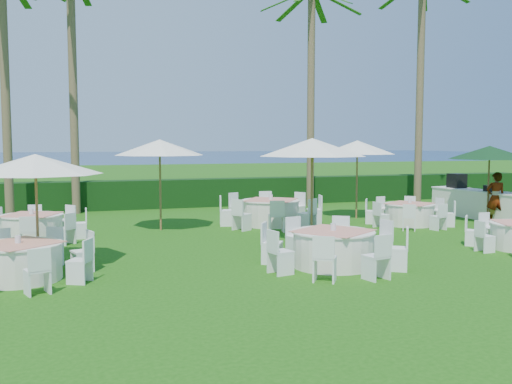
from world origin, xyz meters
TOP-DOWN VIEW (x-y plane):
  - ground at (0.00, 0.00)m, footprint 120.00×120.00m
  - hedge at (0.00, 12.00)m, footprint 34.00×1.00m
  - ocean at (0.00, 102.00)m, footprint 260.00×260.00m
  - banquet_table_a at (-6.02, -0.04)m, footprint 3.00×3.00m
  - banquet_table_b at (0.61, -0.86)m, footprint 3.28×3.28m
  - banquet_table_d at (-6.05, 4.90)m, footprint 3.01×3.01m
  - banquet_table_e at (1.44, 5.67)m, footprint 3.46×3.46m
  - banquet_table_f at (5.92, 4.22)m, footprint 2.95×2.95m
  - umbrella_a at (-5.70, 0.93)m, footprint 2.87×2.87m
  - umbrella_b at (1.51, 2.41)m, footprint 3.12×3.12m
  - umbrella_c at (-2.26, 5.73)m, footprint 2.81×2.81m
  - umbrella_d at (5.02, 6.31)m, footprint 2.77×2.77m
  - umbrella_green at (8.93, 3.99)m, footprint 2.78×2.78m
  - buffet_table at (9.37, 4.89)m, footprint 1.25×4.52m
  - staff_person at (8.97, 3.66)m, footprint 0.74×0.60m
  - palm_a at (-7.11, 10.17)m, footprint 4.38×4.22m
  - palm_b at (-4.77, 11.02)m, footprint 4.37×4.24m
  - palm_d at (5.01, 10.53)m, footprint 4.39×4.21m
  - palm_e at (9.55, 9.17)m, footprint 4.40×4.15m

SIDE VIEW (x-z plane):
  - ground at x=0.00m, z-range 0.00..0.00m
  - ocean at x=0.00m, z-range 0.00..0.00m
  - banquet_table_f at x=5.92m, z-range -0.06..0.84m
  - banquet_table_d at x=-6.05m, z-range -0.06..0.86m
  - banquet_table_a at x=-6.02m, z-range -0.06..0.87m
  - banquet_table_b at x=0.61m, z-range -0.06..0.93m
  - banquet_table_e at x=1.44m, z-range -0.06..0.98m
  - buffet_table at x=9.37m, z-range -0.24..1.35m
  - hedge at x=0.00m, z-range 0.00..1.20m
  - staff_person at x=8.97m, z-range 0.00..1.78m
  - umbrella_a at x=-5.70m, z-range 1.05..3.59m
  - umbrella_green at x=8.93m, z-range 1.10..3.78m
  - umbrella_d at x=5.02m, z-range 1.18..4.04m
  - umbrella_c at x=-2.26m, z-range 1.19..4.08m
  - umbrella_b at x=1.51m, z-range 1.20..4.11m
  - palm_a at x=-7.11m, z-range 0.46..9.48m
  - palm_d at x=5.01m, z-range 0.46..9.75m
  - palm_b at x=-4.77m, z-range 0.46..9.95m
  - palm_e at x=9.55m, z-range 0.47..10.32m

